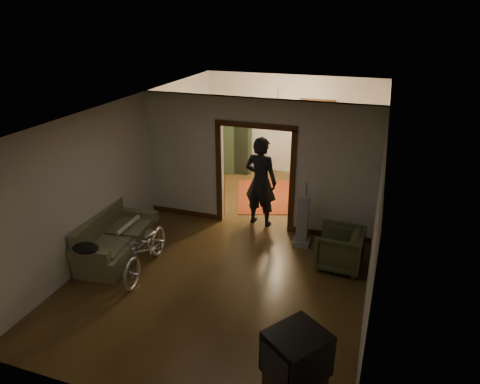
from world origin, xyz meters
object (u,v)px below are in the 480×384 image
at_px(sofa, 116,236).
at_px(bicycle, 146,249).
at_px(armchair, 339,248).
at_px(desk, 323,173).
at_px(person, 261,182).
at_px(locker, 237,144).

xyz_separation_m(sofa, bicycle, (0.81, -0.27, 0.03)).
bearing_deg(armchair, desk, -164.71).
distance_m(sofa, person, 3.19).
distance_m(armchair, locker, 5.43).
xyz_separation_m(sofa, locker, (0.68, 5.18, 0.41)).
bearing_deg(bicycle, sofa, 155.56).
relative_size(armchair, locker, 0.50).
height_order(sofa, locker, locker).
xyz_separation_m(bicycle, locker, (-0.13, 5.44, 0.38)).
xyz_separation_m(sofa, armchair, (4.10, 0.99, -0.04)).
height_order(armchair, person, person).
distance_m(person, locker, 3.37).
bearing_deg(person, locker, -53.43).
bearing_deg(bicycle, armchair, 14.58).
distance_m(sofa, armchair, 4.22).
bearing_deg(locker, sofa, -114.57).
bearing_deg(desk, bicycle, -126.11).
height_order(bicycle, locker, locker).
distance_m(locker, desk, 2.58).
distance_m(bicycle, person, 2.90).
bearing_deg(bicycle, locker, 85.08).
height_order(bicycle, desk, bicycle).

